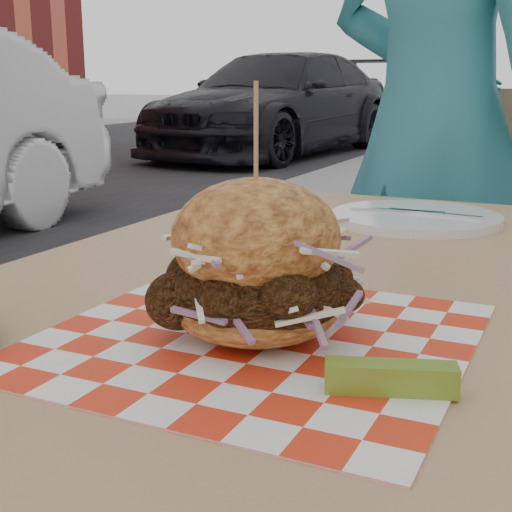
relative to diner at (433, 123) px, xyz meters
The scene contains 8 objects.
diner is the anchor object (origin of this frame).
car_dark 7.90m from the diner, 116.31° to the left, with size 1.86×4.58×1.33m, color black.
patio_table 1.01m from the diner, 83.86° to the right, with size 0.80×1.20×0.75m.
patio_chair 0.34m from the diner, 41.87° to the left, with size 0.51×0.52×0.95m.
paper_liner 1.22m from the diner, 85.20° to the right, with size 0.36×0.36×0.00m, color red.
sandwich 1.21m from the diner, 85.20° to the right, with size 0.19×0.19×0.22m.
pickle_spear 1.30m from the diner, 79.36° to the right, with size 0.10×0.02×0.02m, color olive.
place_setting 0.64m from the diner, 80.24° to the right, with size 0.27×0.27×0.02m.
Camera 1 is at (0.25, -0.79, 0.97)m, focal length 50.00 mm.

